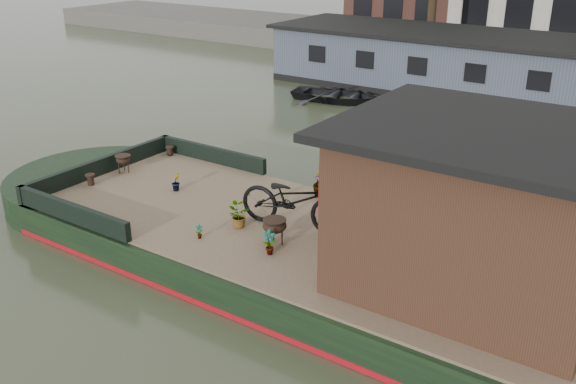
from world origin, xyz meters
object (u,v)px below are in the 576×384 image
Objects in this scene: cabin at (479,208)px; dinghy at (339,91)px; bicycle at (294,200)px; potted_plant_a at (269,243)px; brazier_front at (275,231)px; brazier_rear at (123,164)px.

dinghy is at bearing 128.54° from cabin.
bicycle is 0.62× the size of dinghy.
potted_plant_a is at bearing -176.69° from bicycle.
bicycle reaches higher than dinghy.
brazier_front is (-3.15, -0.57, -1.01)m from cabin.
bicycle is at bearing 102.01° from potted_plant_a.
brazier_rear is 0.12× the size of dinghy.
bicycle is 4.76× the size of potted_plant_a.
potted_plant_a is (0.22, -1.05, -0.32)m from bicycle.
brazier_front is at bearing -169.65° from cabin.
cabin is 3.35m from brazier_front.
cabin is at bearing -100.69° from bicycle.
dinghy is at bearing 17.64° from bicycle.
bicycle is 5.21× the size of brazier_rear.
cabin reaches higher than potted_plant_a.
potted_plant_a is 4.96m from brazier_rear.
cabin reaches higher than brazier_rear.
bicycle is 4.54× the size of brazier_front.
brazier_front is 1.15× the size of brazier_rear.
bicycle reaches higher than brazier_rear.
cabin reaches higher than dinghy.
cabin is at bearing 17.43° from potted_plant_a.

